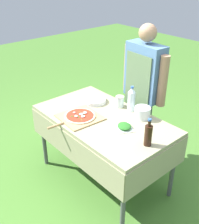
% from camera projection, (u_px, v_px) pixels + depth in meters
% --- Properties ---
extents(ground_plane, '(12.00, 12.00, 0.00)m').
position_uv_depth(ground_plane, '(103.00, 178.00, 3.12)').
color(ground_plane, '#477A2D').
extents(prep_table, '(1.40, 0.82, 0.77)m').
position_uv_depth(prep_table, '(104.00, 125.00, 2.79)').
color(prep_table, gray).
rests_on(prep_table, ground).
extents(person_cook, '(0.60, 0.21, 1.59)m').
position_uv_depth(person_cook, '(143.00, 85.00, 3.02)').
color(person_cook, '#4C4C51').
rests_on(person_cook, ground).
extents(pizza_on_peel, '(0.40, 0.55, 0.05)m').
position_uv_depth(pizza_on_peel, '(79.00, 117.00, 2.74)').
color(pizza_on_peel, tan).
rests_on(pizza_on_peel, prep_table).
extents(oil_bottle, '(0.07, 0.07, 0.25)m').
position_uv_depth(oil_bottle, '(148.00, 135.00, 2.30)').
color(oil_bottle, black).
rests_on(oil_bottle, prep_table).
extents(water_bottle, '(0.08, 0.08, 0.27)m').
position_uv_depth(water_bottle, '(131.00, 99.00, 2.82)').
color(water_bottle, silver).
rests_on(water_bottle, prep_table).
extents(herb_container, '(0.22, 0.21, 0.04)m').
position_uv_depth(herb_container, '(124.00, 126.00, 2.57)').
color(herb_container, silver).
rests_on(herb_container, prep_table).
extents(mixing_tub, '(0.16, 0.16, 0.11)m').
position_uv_depth(mixing_tub, '(142.00, 113.00, 2.73)').
color(mixing_tub, silver).
rests_on(mixing_tub, prep_table).
extents(plate_stack, '(0.26, 0.26, 0.04)m').
position_uv_depth(plate_stack, '(94.00, 100.00, 3.05)').
color(plate_stack, white).
rests_on(plate_stack, prep_table).
extents(sauce_jar, '(0.09, 0.09, 0.12)m').
position_uv_depth(sauce_jar, '(120.00, 102.00, 2.93)').
color(sauce_jar, silver).
rests_on(sauce_jar, prep_table).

